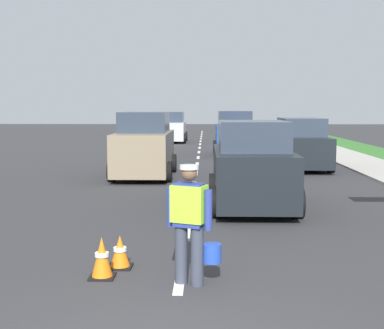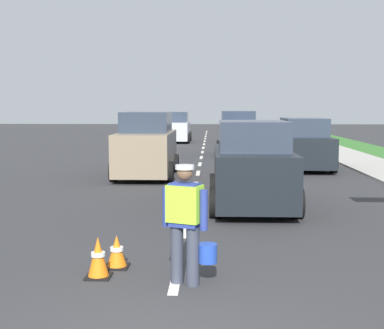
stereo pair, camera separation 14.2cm
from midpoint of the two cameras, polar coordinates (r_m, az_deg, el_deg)
ground_plane at (r=25.76m, az=1.18°, el=0.83°), size 96.00×96.00×0.00m
lane_center_line at (r=29.94m, az=1.32°, el=1.60°), size 0.14×46.40×0.01m
road_worker at (r=7.25m, az=-0.03°, el=-5.87°), size 0.76×0.43×1.67m
traffic_cone_near at (r=8.23m, az=-7.65°, el=-9.33°), size 0.36×0.36×0.51m
traffic_cone_far at (r=7.80m, az=-9.60°, el=-9.89°), size 0.36×0.36×0.60m
car_oncoming_third at (r=36.44m, az=-1.51°, el=3.95°), size 1.87×4.19×2.08m
car_parked_far at (r=21.26m, az=12.12°, el=2.05°), size 2.05×4.35×2.01m
car_outgoing_far at (r=26.65m, az=5.12°, el=3.22°), size 2.09×3.88×2.23m
car_outgoing_ahead at (r=12.82m, az=6.85°, el=-0.36°), size 2.06×3.90×2.11m
car_oncoming_lead at (r=18.51m, az=-4.73°, el=1.94°), size 2.08×4.24×2.27m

